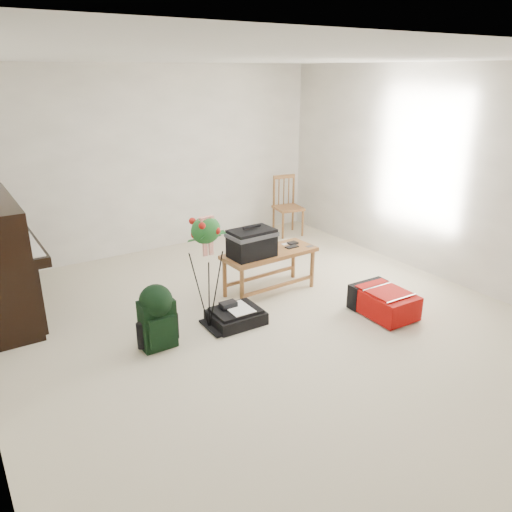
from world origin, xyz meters
TOP-DOWN VIEW (x-y plane):
  - floor at (0.00, 0.00)m, footprint 5.00×5.50m
  - ceiling at (0.00, 0.00)m, footprint 5.00×5.50m
  - wall_back at (0.00, 2.75)m, footprint 5.00×0.04m
  - wall_right at (2.50, 0.00)m, footprint 0.04×5.50m
  - bench at (0.31, 0.61)m, footprint 1.11×0.48m
  - dining_chair at (1.94, 2.29)m, footprint 0.45×0.45m
  - red_suitcase at (1.15, -0.46)m, footprint 0.45×0.66m
  - black_duffel at (-0.24, 0.18)m, footprint 0.53×0.43m
  - green_backpack at (-1.07, 0.16)m, footprint 0.31×0.30m
  - flower_stand at (-0.52, 0.21)m, footprint 0.42×0.42m

SIDE VIEW (x-z plane):
  - floor at x=0.00m, z-range -0.01..0.01m
  - black_duffel at x=-0.24m, z-range -0.03..0.19m
  - red_suitcase at x=1.15m, z-range 0.01..0.28m
  - green_backpack at x=-1.07m, z-range 0.03..0.65m
  - dining_chair at x=1.94m, z-range -0.01..0.89m
  - flower_stand at x=-0.52m, z-range -0.01..1.17m
  - bench at x=0.31m, z-range 0.17..1.02m
  - wall_back at x=0.00m, z-range 0.00..2.50m
  - wall_right at x=2.50m, z-range 0.00..2.50m
  - ceiling at x=0.00m, z-range 2.50..2.50m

